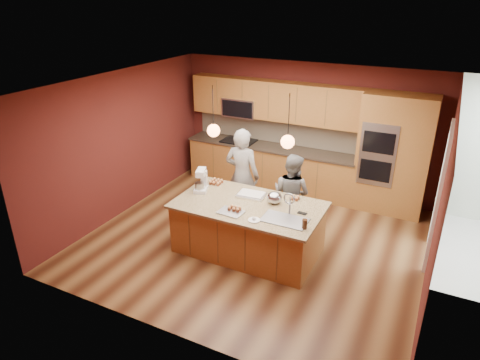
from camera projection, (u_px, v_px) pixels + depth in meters
The scene contains 24 objects.
floor at pixel (255, 240), 7.46m from camera, with size 5.50×5.50×0.00m, color #452413.
ceiling at pixel (257, 84), 6.37m from camera, with size 5.50×5.50×0.00m, color white.
wall_back at pixel (305, 128), 8.96m from camera, with size 5.50×5.50×0.00m, color #4F1A16.
wall_front at pixel (165, 242), 4.87m from camera, with size 5.50×5.50×0.00m, color #4F1A16.
wall_left at pixel (123, 144), 8.03m from camera, with size 5.00×5.00×0.00m, color #4F1A16.
wall_right at pixel (440, 202), 5.80m from camera, with size 5.00×5.00×0.00m, color #4F1A16.
cabinet_run at pixel (270, 143), 9.18m from camera, with size 3.74×0.64×2.30m.
oven_column at pixel (393, 155), 8.04m from camera, with size 1.30×0.62×2.30m.
doorway_trim at pixel (438, 198), 6.58m from camera, with size 0.08×1.11×2.20m, color white, non-canonical shape.
pendant_left at pixel (214, 130), 6.60m from camera, with size 0.20×0.20×0.80m.
pendant_right at pixel (288, 142), 6.11m from camera, with size 0.20×0.20×0.80m.
island at pixel (249, 227), 6.97m from camera, with size 2.35×1.32×1.24m.
person_left at pixel (242, 176), 7.77m from camera, with size 0.65×0.43×1.79m, color black.
person_right at pixel (291, 194), 7.45m from camera, with size 0.71×0.56×1.47m, color slate.
stand_mixer at pixel (201, 182), 7.20m from camera, with size 0.28×0.33×0.39m.
sheet_cake at pixel (252, 195), 7.08m from camera, with size 0.48×0.37×0.05m.
cooling_rack at pixel (231, 212), 6.54m from camera, with size 0.38×0.27×0.02m, color #A6A8AD.
mixing_bowl at pixel (274, 198), 6.80m from camera, with size 0.24×0.24×0.20m, color #ABADB2.
plate at pixel (254, 220), 6.32m from camera, with size 0.18×0.18×0.01m, color white.
tumbler at pixel (305, 224), 6.08m from camera, with size 0.07×0.07×0.15m, color #3C2112.
phone at pixel (302, 213), 6.52m from camera, with size 0.14×0.08×0.01m, color black.
cupcakes_left at pixel (216, 182), 7.53m from camera, with size 0.22×0.22×0.07m, color #BA7944, non-canonical shape.
cupcakes_rack at pixel (235, 208), 6.57m from camera, with size 0.21×0.14×0.06m, color #BA7944, non-canonical shape.
cupcakes_right at pixel (295, 198), 6.95m from camera, with size 0.14×0.14×0.06m, color #BA7944, non-canonical shape.
Camera 1 is at (2.62, -5.85, 3.97)m, focal length 32.00 mm.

